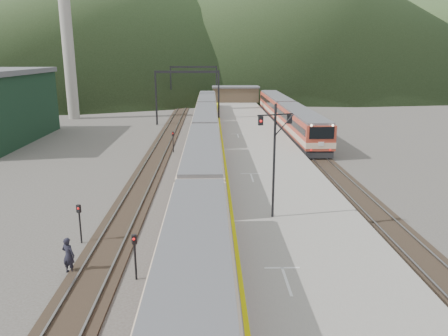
{
  "coord_description": "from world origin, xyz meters",
  "views": [
    {
      "loc": [
        0.65,
        -10.58,
        10.34
      ],
      "look_at": [
        1.6,
        21.25,
        2.0
      ],
      "focal_mm": 35.0,
      "sensor_mm": 36.0,
      "label": 1
    }
  ],
  "objects_px": {
    "signal_mast": "(274,149)",
    "worker": "(68,255)",
    "second_train": "(286,113)",
    "main_train": "(205,141)"
  },
  "relations": [
    {
      "from": "worker",
      "to": "second_train",
      "type": "bearing_deg",
      "value": -91.5
    },
    {
      "from": "signal_mast",
      "to": "second_train",
      "type": "bearing_deg",
      "value": 79.25
    },
    {
      "from": "main_train",
      "to": "second_train",
      "type": "distance_m",
      "value": 22.74
    },
    {
      "from": "main_train",
      "to": "signal_mast",
      "type": "bearing_deg",
      "value": -77.16
    },
    {
      "from": "signal_mast",
      "to": "worker",
      "type": "relative_size",
      "value": 3.63
    },
    {
      "from": "main_train",
      "to": "worker",
      "type": "bearing_deg",
      "value": -105.15
    },
    {
      "from": "second_train",
      "to": "signal_mast",
      "type": "relative_size",
      "value": 6.13
    },
    {
      "from": "signal_mast",
      "to": "main_train",
      "type": "bearing_deg",
      "value": 102.84
    },
    {
      "from": "signal_mast",
      "to": "worker",
      "type": "xyz_separation_m",
      "value": [
        -10.54,
        -4.66,
        -4.16
      ]
    },
    {
      "from": "second_train",
      "to": "main_train",
      "type": "bearing_deg",
      "value": -120.38
    }
  ]
}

